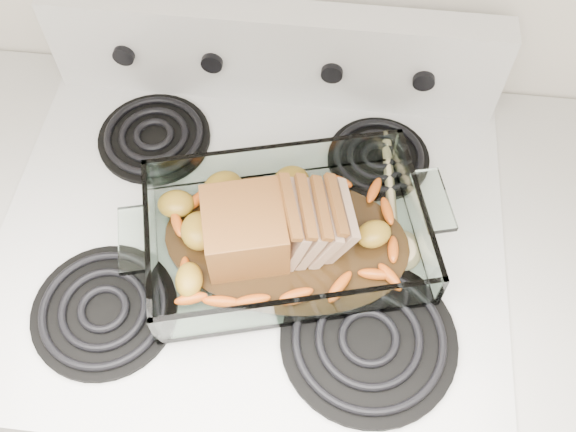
# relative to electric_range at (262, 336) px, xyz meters

# --- Properties ---
(electric_range) EXTENTS (0.78, 0.70, 1.12)m
(electric_range) POSITION_rel_electric_range_xyz_m (0.00, 0.00, 0.00)
(electric_range) COLOR white
(electric_range) RESTS_ON ground
(counter_right) EXTENTS (0.58, 0.68, 0.93)m
(counter_right) POSITION_rel_electric_range_xyz_m (0.66, -0.00, -0.02)
(counter_right) COLOR white
(counter_right) RESTS_ON ground
(baking_dish) EXTENTS (0.40, 0.27, 0.08)m
(baking_dish) POSITION_rel_electric_range_xyz_m (0.06, -0.02, 0.48)
(baking_dish) COLOR silver
(baking_dish) RESTS_ON electric_range
(pork_roast) EXTENTS (0.22, 0.12, 0.09)m
(pork_roast) POSITION_rel_electric_range_xyz_m (0.03, -0.02, 0.52)
(pork_roast) COLOR brown
(pork_roast) RESTS_ON baking_dish
(roast_vegetables) EXTENTS (0.33, 0.18, 0.04)m
(roast_vegetables) POSITION_rel_electric_range_xyz_m (0.05, 0.01, 0.49)
(roast_vegetables) COLOR orange
(roast_vegetables) RESTS_ON baking_dish
(wooden_spoon) EXTENTS (0.07, 0.25, 0.02)m
(wooden_spoon) POSITION_rel_electric_range_xyz_m (0.22, 0.03, 0.46)
(wooden_spoon) COLOR tan
(wooden_spoon) RESTS_ON electric_range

